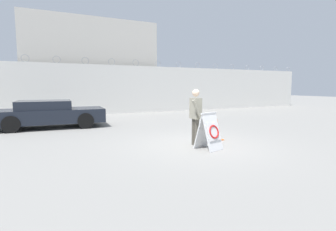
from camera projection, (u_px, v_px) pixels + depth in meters
ground_plane at (198, 145)px, 8.59m from camera, size 90.00×90.00×0.00m
perimeter_wall at (112, 89)px, 18.35m from camera, size 36.00×0.30×3.84m
building_block at (87, 68)px, 21.66m from camera, size 9.60×6.85×6.81m
barricade_sign at (210, 131)px, 7.91m from camera, size 0.77×0.83×1.13m
security_guard at (195, 114)px, 8.41m from camera, size 0.42×0.65×1.82m
traffic_cone_near at (217, 129)px, 9.34m from camera, size 0.38×0.38×0.78m
parked_car_front_coupe at (49, 114)px, 12.08m from camera, size 4.84×2.25×1.26m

